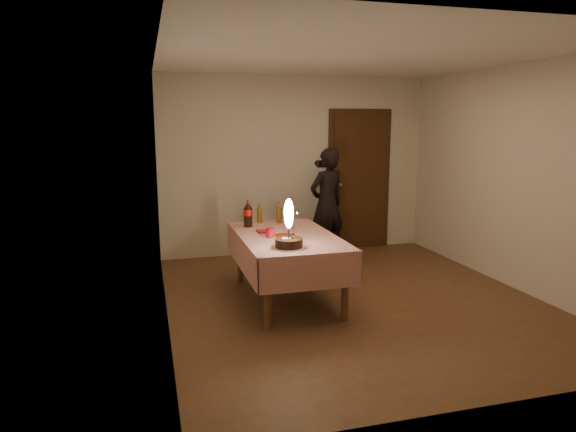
% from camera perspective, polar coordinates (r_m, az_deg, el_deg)
% --- Properties ---
extents(ground, '(4.00, 4.50, 0.01)m').
position_cam_1_polar(ground, '(5.80, 7.22, -9.22)').
color(ground, brown).
rests_on(ground, ground).
extents(room_shell, '(4.04, 4.54, 2.62)m').
position_cam_1_polar(room_shell, '(5.55, 7.64, 7.38)').
color(room_shell, beige).
rests_on(room_shell, ground).
extents(dining_table, '(1.02, 1.72, 0.73)m').
position_cam_1_polar(dining_table, '(5.59, -0.14, -3.11)').
color(dining_table, brown).
rests_on(dining_table, ground).
extents(birthday_cake, '(0.34, 0.34, 0.48)m').
position_cam_1_polar(birthday_cake, '(4.99, 0.09, -2.18)').
color(birthday_cake, white).
rests_on(birthday_cake, dining_table).
extents(red_plate, '(0.22, 0.22, 0.01)m').
position_cam_1_polar(red_plate, '(5.53, -0.35, -2.16)').
color(red_plate, red).
rests_on(red_plate, dining_table).
extents(red_cup, '(0.08, 0.08, 0.10)m').
position_cam_1_polar(red_cup, '(5.44, -2.00, -1.87)').
color(red_cup, '#B60C1B').
rests_on(red_cup, dining_table).
extents(clear_cup, '(0.07, 0.07, 0.09)m').
position_cam_1_polar(clear_cup, '(5.49, 0.35, -1.81)').
color(clear_cup, silver).
rests_on(clear_cup, dining_table).
extents(napkin_stack, '(0.15, 0.15, 0.02)m').
position_cam_1_polar(napkin_stack, '(5.71, -2.66, -1.69)').
color(napkin_stack, '#AF1426').
rests_on(napkin_stack, dining_table).
extents(cola_bottle, '(0.10, 0.10, 0.32)m').
position_cam_1_polar(cola_bottle, '(5.98, -4.47, 0.23)').
color(cola_bottle, black).
rests_on(cola_bottle, dining_table).
extents(amber_bottle_left, '(0.06, 0.06, 0.25)m').
position_cam_1_polar(amber_bottle_left, '(6.23, -3.17, 0.34)').
color(amber_bottle_left, brown).
rests_on(amber_bottle_left, dining_table).
extents(amber_bottle_right, '(0.06, 0.06, 0.25)m').
position_cam_1_polar(amber_bottle_right, '(6.10, -0.03, 0.14)').
color(amber_bottle_right, brown).
rests_on(amber_bottle_right, dining_table).
extents(amber_bottle_mid, '(0.06, 0.06, 0.25)m').
position_cam_1_polar(amber_bottle_mid, '(6.20, -0.97, 0.31)').
color(amber_bottle_mid, brown).
rests_on(amber_bottle_mid, dining_table).
extents(photographer, '(0.67, 0.55, 1.58)m').
position_cam_1_polar(photographer, '(7.29, 4.35, 1.36)').
color(photographer, black).
rests_on(photographer, ground).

